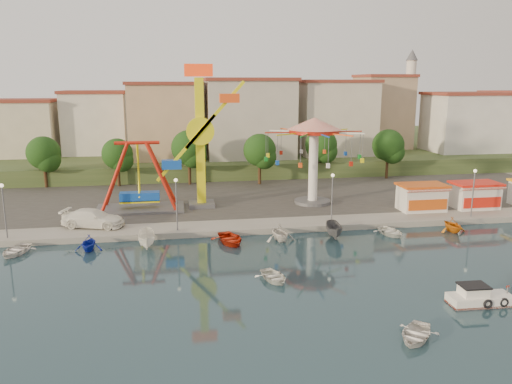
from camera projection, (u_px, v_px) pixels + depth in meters
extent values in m
plane|color=#162E3C|center=(283.00, 280.00, 38.77)|extent=(200.00, 200.00, 0.00)
cube|color=#9E998E|center=(216.00, 159.00, 98.45)|extent=(200.00, 100.00, 0.60)
cube|color=#4C4944|center=(236.00, 191.00, 67.55)|extent=(90.00, 28.00, 0.01)
cube|color=#384C26|center=(214.00, 149.00, 103.01)|extent=(200.00, 60.00, 3.00)
cube|color=#59595E|center=(140.00, 208.00, 57.81)|extent=(10.00, 5.00, 0.30)
cube|color=blue|center=(140.00, 196.00, 57.50)|extent=(4.50, 1.40, 1.00)
cylinder|color=#B61D0E|center=(137.00, 143.00, 56.16)|extent=(5.00, 0.40, 0.40)
cube|color=#59595E|center=(202.00, 204.00, 59.49)|extent=(3.00, 3.00, 0.50)
cube|color=#FCF015|center=(200.00, 144.00, 57.92)|extent=(1.00, 1.00, 15.00)
cube|color=#FA380D|center=(198.00, 70.00, 56.13)|extent=(3.20, 0.50, 1.40)
cylinder|color=#FCF015|center=(200.00, 131.00, 56.83)|extent=(3.20, 0.50, 3.20)
cube|color=#FCF015|center=(215.00, 115.00, 56.50)|extent=(6.97, 0.35, 7.65)
cube|color=#F44B15|center=(229.00, 98.00, 56.36)|extent=(2.20, 1.20, 1.00)
cylinder|color=#59595E|center=(312.00, 202.00, 60.96)|extent=(4.40, 4.40, 0.40)
cylinder|color=white|center=(313.00, 167.00, 60.03)|extent=(1.10, 1.10, 9.00)
cylinder|color=#B61D0E|center=(314.00, 131.00, 59.10)|extent=(6.00, 6.00, 0.50)
cone|color=red|center=(314.00, 123.00, 58.91)|extent=(6.40, 6.40, 1.40)
cube|color=white|center=(421.00, 198.00, 57.38)|extent=(5.00, 3.00, 2.80)
cube|color=#CF4F12|center=(422.00, 185.00, 57.05)|extent=(5.40, 3.40, 0.25)
cube|color=red|center=(430.00, 191.00, 55.48)|extent=(5.00, 0.77, 0.43)
cube|color=white|center=(475.00, 196.00, 58.44)|extent=(5.00, 3.00, 2.80)
cube|color=red|center=(476.00, 183.00, 58.10)|extent=(5.40, 3.40, 0.25)
cube|color=red|center=(484.00, 189.00, 56.54)|extent=(5.00, 0.77, 0.43)
cylinder|color=#59595E|center=(5.00, 213.00, 46.84)|extent=(0.14, 0.14, 5.00)
cylinder|color=#59595E|center=(177.00, 206.00, 49.37)|extent=(0.14, 0.14, 5.00)
cylinder|color=#59595E|center=(332.00, 200.00, 51.89)|extent=(0.14, 0.14, 5.00)
cylinder|color=#59595E|center=(473.00, 194.00, 54.42)|extent=(0.14, 0.14, 5.00)
cylinder|color=#382314|center=(46.00, 175.00, 69.78)|extent=(0.44, 0.44, 3.60)
sphere|color=black|center=(43.00, 153.00, 69.11)|extent=(4.60, 4.60, 4.60)
cylinder|color=#382314|center=(119.00, 174.00, 70.67)|extent=(0.44, 0.44, 3.40)
sphere|color=black|center=(117.00, 154.00, 70.04)|extent=(4.35, 4.35, 4.35)
cylinder|color=#382314|center=(190.00, 171.00, 71.78)|extent=(0.44, 0.44, 3.92)
sphere|color=black|center=(189.00, 148.00, 71.05)|extent=(5.02, 5.02, 5.02)
cylinder|color=#382314|center=(260.00, 172.00, 71.99)|extent=(0.44, 0.44, 3.66)
sphere|color=black|center=(260.00, 150.00, 71.31)|extent=(4.68, 4.68, 4.68)
cylinder|color=#382314|center=(321.00, 166.00, 76.44)|extent=(0.44, 0.44, 3.80)
sphere|color=black|center=(321.00, 145.00, 75.73)|extent=(4.86, 4.86, 4.86)
cylinder|color=#382314|center=(387.00, 166.00, 76.27)|extent=(0.44, 0.44, 3.77)
sphere|color=black|center=(388.00, 145.00, 75.57)|extent=(4.83, 4.83, 4.83)
cube|color=beige|center=(5.00, 123.00, 75.96)|extent=(9.26, 9.53, 11.87)
cube|color=silver|center=(93.00, 130.00, 83.34)|extent=(12.33, 9.01, 8.63)
cube|color=tan|center=(173.00, 121.00, 85.69)|extent=(11.95, 9.28, 11.23)
cube|color=beige|center=(255.00, 127.00, 85.04)|extent=(12.59, 10.50, 9.20)
cube|color=beige|center=(325.00, 124.00, 90.44)|extent=(10.75, 9.23, 9.24)
cube|color=tan|center=(399.00, 119.00, 90.53)|extent=(12.77, 10.96, 11.21)
cube|color=silver|center=(463.00, 115.00, 90.76)|extent=(8.23, 8.98, 12.36)
cube|color=beige|center=(504.00, 122.00, 97.78)|extent=(11.59, 10.93, 8.76)
cylinder|color=silver|center=(409.00, 104.00, 94.12)|extent=(1.80, 1.80, 16.00)
cylinder|color=#59595E|center=(411.00, 77.00, 93.04)|extent=(2.80, 2.80, 0.30)
cone|color=#59595E|center=(412.00, 55.00, 92.18)|extent=(2.20, 2.20, 2.00)
cube|color=white|center=(480.00, 300.00, 34.64)|extent=(4.44, 1.83, 0.79)
cube|color=#B61D0E|center=(480.00, 303.00, 34.68)|extent=(4.44, 1.83, 0.14)
cube|color=white|center=(473.00, 291.00, 34.50)|extent=(1.80, 1.38, 0.79)
cube|color=black|center=(474.00, 286.00, 34.40)|extent=(1.98, 1.56, 0.11)
torus|color=black|center=(488.00, 304.00, 33.76)|extent=(0.67, 0.20, 0.67)
torus|color=black|center=(504.00, 302.00, 34.00)|extent=(0.67, 0.20, 0.67)
imported|color=white|center=(274.00, 277.00, 38.68)|extent=(3.13, 3.75, 0.67)
imported|color=white|center=(415.00, 334.00, 29.82)|extent=(4.01, 4.14, 0.70)
imported|color=white|center=(93.00, 218.00, 50.83)|extent=(6.75, 4.16, 1.83)
imported|color=white|center=(15.00, 250.00, 44.59)|extent=(3.53, 4.22, 0.75)
imported|color=#1326AD|center=(89.00, 243.00, 45.52)|extent=(2.61, 2.97, 1.49)
imported|color=white|center=(147.00, 239.00, 46.33)|extent=(1.74, 4.15, 1.57)
imported|color=red|center=(230.00, 239.00, 47.64)|extent=(3.91, 4.81, 0.87)
imported|color=silver|center=(280.00, 232.00, 48.32)|extent=(3.41, 3.75, 1.70)
imported|color=#545358|center=(334.00, 230.00, 49.20)|extent=(2.17, 4.16, 1.53)
imported|color=white|center=(391.00, 231.00, 50.22)|extent=(3.24, 4.01, 0.73)
imported|color=orange|center=(453.00, 225.00, 51.20)|extent=(2.77, 3.14, 1.56)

